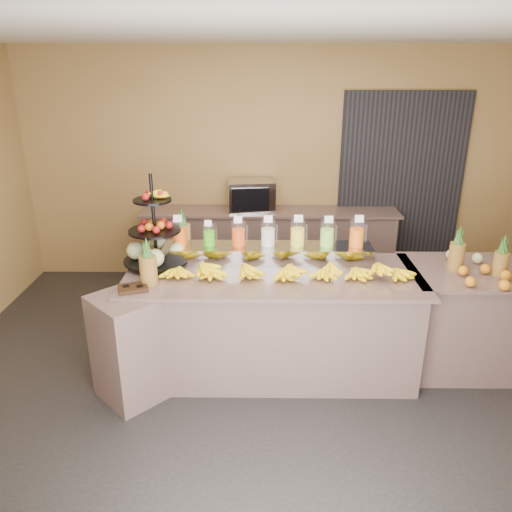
{
  "coord_description": "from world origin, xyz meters",
  "views": [
    {
      "loc": [
        -0.1,
        -3.58,
        2.59
      ],
      "look_at": [
        -0.15,
        0.3,
        1.09
      ],
      "focal_mm": 35.0,
      "sensor_mm": 36.0,
      "label": 1
    }
  ],
  "objects_px": {
    "banana_heap": "(286,268)",
    "condiment_caddy": "(133,288)",
    "pitcher_tray": "(268,254)",
    "oven_warmer": "(251,195)",
    "fruit_stand": "(160,242)",
    "right_fruit_pile": "(480,269)"
  },
  "relations": [
    {
      "from": "fruit_stand",
      "to": "oven_warmer",
      "type": "height_order",
      "value": "fruit_stand"
    },
    {
      "from": "oven_warmer",
      "to": "pitcher_tray",
      "type": "bearing_deg",
      "value": -90.82
    },
    {
      "from": "pitcher_tray",
      "to": "banana_heap",
      "type": "relative_size",
      "value": 0.9
    },
    {
      "from": "pitcher_tray",
      "to": "fruit_stand",
      "type": "relative_size",
      "value": 2.29
    },
    {
      "from": "banana_heap",
      "to": "oven_warmer",
      "type": "height_order",
      "value": "oven_warmer"
    },
    {
      "from": "banana_heap",
      "to": "condiment_caddy",
      "type": "bearing_deg",
      "value": -166.99
    },
    {
      "from": "pitcher_tray",
      "to": "condiment_caddy",
      "type": "relative_size",
      "value": 8.4
    },
    {
      "from": "banana_heap",
      "to": "right_fruit_pile",
      "type": "bearing_deg",
      "value": 0.27
    },
    {
      "from": "pitcher_tray",
      "to": "oven_warmer",
      "type": "relative_size",
      "value": 3.39
    },
    {
      "from": "condiment_caddy",
      "to": "right_fruit_pile",
      "type": "height_order",
      "value": "right_fruit_pile"
    },
    {
      "from": "banana_heap",
      "to": "condiment_caddy",
      "type": "xyz_separation_m",
      "value": [
        -1.21,
        -0.28,
        -0.06
      ]
    },
    {
      "from": "pitcher_tray",
      "to": "banana_heap",
      "type": "height_order",
      "value": "banana_heap"
    },
    {
      "from": "right_fruit_pile",
      "to": "banana_heap",
      "type": "bearing_deg",
      "value": -179.73
    },
    {
      "from": "pitcher_tray",
      "to": "condiment_caddy",
      "type": "distance_m",
      "value": 1.23
    },
    {
      "from": "fruit_stand",
      "to": "oven_warmer",
      "type": "bearing_deg",
      "value": 82.71
    },
    {
      "from": "pitcher_tray",
      "to": "right_fruit_pile",
      "type": "height_order",
      "value": "right_fruit_pile"
    },
    {
      "from": "banana_heap",
      "to": "pitcher_tray",
      "type": "bearing_deg",
      "value": 113.68
    },
    {
      "from": "right_fruit_pile",
      "to": "oven_warmer",
      "type": "distance_m",
      "value": 2.79
    },
    {
      "from": "pitcher_tray",
      "to": "oven_warmer",
      "type": "bearing_deg",
      "value": 96.39
    },
    {
      "from": "banana_heap",
      "to": "fruit_stand",
      "type": "xyz_separation_m",
      "value": [
        -1.09,
        0.26,
        0.13
      ]
    },
    {
      "from": "banana_heap",
      "to": "condiment_caddy",
      "type": "height_order",
      "value": "banana_heap"
    },
    {
      "from": "pitcher_tray",
      "to": "oven_warmer",
      "type": "xyz_separation_m",
      "value": [
        -0.19,
        1.67,
        0.11
      ]
    }
  ]
}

